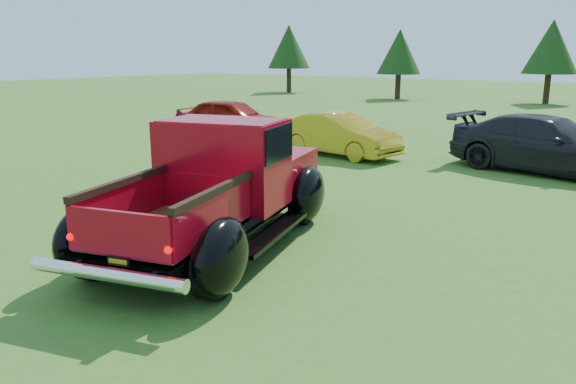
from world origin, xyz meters
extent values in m
plane|color=#34631C|center=(0.00, 0.00, 0.00)|extent=(120.00, 120.00, 0.00)
cylinder|color=#332114|center=(-22.00, 30.00, 0.94)|extent=(0.36, 0.36, 1.87)
cone|color=black|center=(-22.00, 30.00, 3.54)|extent=(3.33, 3.33, 3.33)
cylinder|color=#332114|center=(-12.00, 29.00, 0.83)|extent=(0.36, 0.36, 1.66)
cone|color=black|center=(-12.00, 29.00, 3.13)|extent=(2.94, 2.94, 2.94)
cylinder|color=#332114|center=(-3.00, 31.00, 0.90)|extent=(0.36, 0.36, 1.80)
cone|color=black|center=(-3.00, 31.00, 3.40)|extent=(3.20, 3.20, 3.20)
cylinder|color=black|center=(-1.03, -2.17, 0.42)|extent=(0.49, 0.88, 0.85)
cylinder|color=black|center=(0.69, -1.64, 0.42)|extent=(0.49, 0.88, 0.85)
cylinder|color=black|center=(-2.02, 1.07, 0.42)|extent=(0.49, 0.88, 0.85)
cylinder|color=black|center=(-0.30, 1.60, 0.42)|extent=(0.49, 0.88, 0.85)
cube|color=black|center=(-0.68, -0.23, 0.48)|extent=(2.87, 5.19, 0.21)
cube|color=maroon|center=(-1.19, 1.44, 0.91)|extent=(2.19, 2.05, 0.66)
cube|color=silver|center=(-1.43, 2.22, 0.90)|extent=(1.64, 0.56, 0.53)
cube|color=maroon|center=(-0.79, 0.12, 1.27)|extent=(2.16, 1.72, 1.38)
cube|color=black|center=(-0.79, 0.12, 1.64)|extent=(2.17, 1.63, 0.53)
cube|color=maroon|center=(-0.79, 0.12, 1.93)|extent=(2.05, 1.59, 0.08)
cube|color=brown|center=(-0.29, -1.50, 0.66)|extent=(1.99, 2.44, 0.05)
cube|color=maroon|center=(-0.97, -1.71, 0.93)|extent=(0.67, 2.04, 0.55)
cube|color=maroon|center=(0.39, -1.29, 0.93)|extent=(0.67, 2.04, 0.55)
cube|color=maroon|center=(-0.60, -0.49, 0.93)|extent=(1.38, 0.47, 0.55)
cube|color=maroon|center=(0.02, -2.51, 0.93)|extent=(1.39, 0.48, 0.55)
cube|color=black|center=(-0.97, -1.71, 1.26)|extent=(0.71, 2.05, 0.10)
cube|color=black|center=(0.39, -1.29, 1.26)|extent=(0.71, 2.05, 0.10)
ellipsoid|color=black|center=(-1.13, -2.20, 0.55)|extent=(0.79, 1.22, 0.93)
ellipsoid|color=black|center=(0.79, -1.61, 0.55)|extent=(0.79, 1.22, 0.93)
ellipsoid|color=black|center=(-2.12, 1.04, 0.55)|extent=(0.79, 1.22, 0.93)
ellipsoid|color=black|center=(-0.20, 1.63, 0.55)|extent=(0.79, 1.22, 0.93)
cube|color=black|center=(-1.62, -0.58, 0.35)|extent=(0.97, 2.23, 0.06)
cube|color=black|center=(0.30, 0.01, 0.35)|extent=(0.97, 2.23, 0.06)
cylinder|color=silver|center=(0.10, -2.76, 0.53)|extent=(2.02, 0.77, 0.17)
cube|color=black|center=(0.03, -2.55, 0.58)|extent=(0.31, 0.11, 0.16)
cube|color=gold|center=(0.03, -2.56, 0.58)|extent=(0.25, 0.08, 0.11)
sphere|color=#CC0505|center=(-0.62, -2.74, 0.83)|extent=(0.10, 0.10, 0.10)
sphere|color=#CC0505|center=(0.68, -2.34, 0.83)|extent=(0.10, 0.10, 0.10)
imported|color=maroon|center=(-8.50, 8.64, 0.71)|extent=(4.40, 2.40, 1.42)
imported|color=#B68D18|center=(-3.50, 7.95, 0.62)|extent=(3.92, 1.78, 1.25)
imported|color=black|center=(2.09, 9.04, 0.72)|extent=(5.19, 2.69, 1.44)
camera|label=1|loc=(5.34, -6.28, 2.96)|focal=35.00mm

